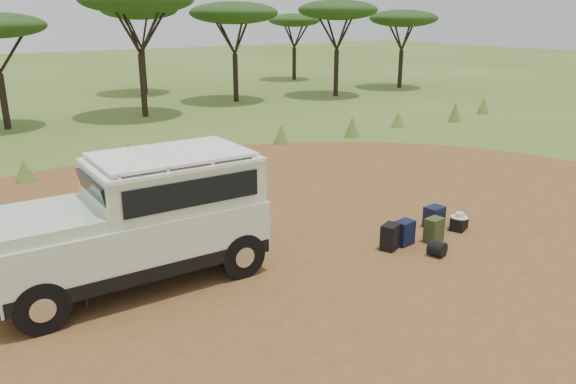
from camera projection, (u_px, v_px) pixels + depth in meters
ground at (289, 268)px, 10.91m from camera, size 140.00×140.00×0.00m
dirt_clearing at (289, 267)px, 10.91m from camera, size 23.00×23.00×0.01m
grass_fringe at (134, 157)px, 17.63m from camera, size 36.60×1.60×0.90m
acacia_treeline at (52, 10)px, 25.33m from camera, size 46.70×13.20×6.26m
safari_vehicle at (140, 223)px, 10.04m from camera, size 4.91×2.05×2.34m
walking_staff at (90, 275)px, 9.14m from camera, size 0.21×0.43×1.30m
backpack_black at (390, 237)px, 11.68m from camera, size 0.48×0.43×0.55m
backpack_navy at (404, 233)px, 11.93m from camera, size 0.45×0.35×0.54m
backpack_olive at (434, 230)px, 12.07m from camera, size 0.42×0.33×0.54m
duffel_navy at (434, 217)px, 12.93m from camera, size 0.46×0.36×0.49m
hard_case at (459, 224)px, 12.77m from camera, size 0.50×0.43×0.30m
stuff_sack at (437, 249)px, 11.39m from camera, size 0.39×0.39×0.32m
safari_hat at (460, 216)px, 12.72m from camera, size 0.39×0.39×0.11m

